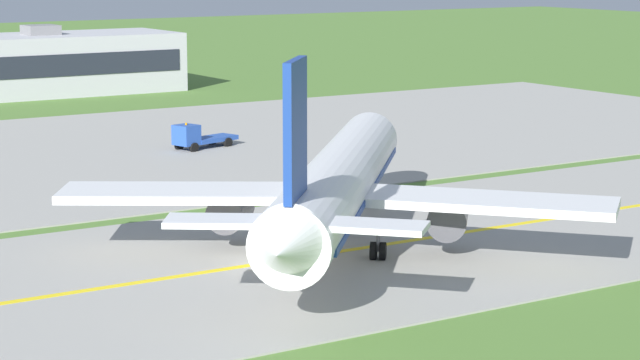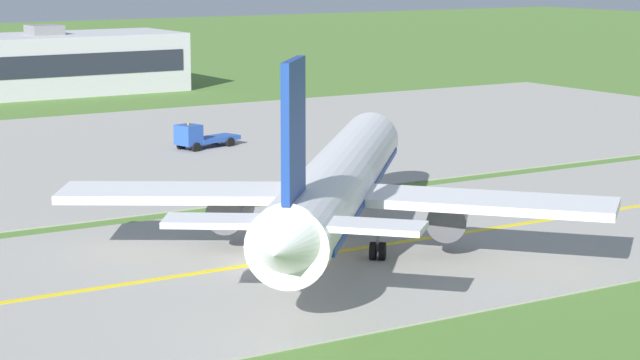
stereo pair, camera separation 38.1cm
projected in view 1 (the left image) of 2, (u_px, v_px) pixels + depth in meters
The scene contains 6 objects.
ground_plane at pixel (269, 264), 70.72m from camera, with size 500.00×500.00×0.00m, color #517A33.
taxiway_strip at pixel (269, 263), 70.71m from camera, with size 240.00×28.00×0.10m, color #9E9B93.
apron_pad at pixel (129, 151), 110.80m from camera, with size 140.00×52.00×0.10m, color #9E9B93.
taxiway_centreline at pixel (269, 262), 70.70m from camera, with size 220.00×0.60×0.01m, color yellow.
airplane_lead at pixel (337, 184), 72.61m from camera, with size 29.82×32.50×12.70m.
service_truck_baggage at pixel (197, 137), 111.45m from camera, with size 6.72×3.71×2.59m.
Camera 1 is at (-34.59, -59.41, 17.53)m, focal length 69.51 mm.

